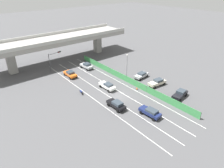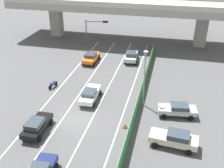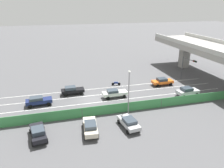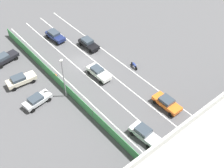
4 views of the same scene
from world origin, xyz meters
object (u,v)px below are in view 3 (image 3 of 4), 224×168
at_px(car_sedan_navy, 38,101).
at_px(street_lamp, 129,88).
at_px(car_taxi_orange, 162,81).
at_px(motorcycle, 116,83).
at_px(car_sedan_black, 72,90).
at_px(parked_sedan_dark, 38,132).
at_px(car_hatchback_white, 114,93).
at_px(parked_sedan_cream, 90,127).
at_px(traffic_cone, 96,112).
at_px(traffic_light, 187,64).
at_px(car_sedan_silver, 187,91).
at_px(parked_wagon_silver, 129,122).

height_order(car_sedan_navy, street_lamp, street_lamp).
relative_size(car_taxi_orange, motorcycle, 2.37).
relative_size(car_sedan_black, parked_sedan_dark, 0.92).
relative_size(car_sedan_black, car_taxi_orange, 0.96).
distance_m(car_hatchback_white, street_lamp, 7.52).
relative_size(parked_sedan_cream, traffic_cone, 8.30).
distance_m(car_sedan_black, parked_sedan_dark, 14.88).
bearing_deg(parked_sedan_cream, traffic_light, 121.99).
relative_size(car_sedan_black, car_sedan_silver, 1.00).
height_order(car_sedan_navy, car_sedan_silver, car_sedan_silver).
distance_m(car_hatchback_white, car_sedan_silver, 14.05).
height_order(parked_sedan_cream, traffic_cone, parked_sedan_cream).
bearing_deg(car_sedan_silver, motorcycle, -127.69).
bearing_deg(parked_sedan_dark, car_sedan_silver, 105.05).
relative_size(car_sedan_navy, parked_wagon_silver, 0.99).
distance_m(traffic_light, traffic_cone, 25.48).
xyz_separation_m(car_hatchback_white, street_lamp, (6.65, 0.45, 3.48)).
height_order(car_taxi_orange, parked_sedan_cream, parked_sedan_cream).
height_order(car_taxi_orange, traffic_light, traffic_light).
height_order(car_sedan_navy, car_hatchback_white, car_sedan_navy).
distance_m(car_sedan_navy, parked_wagon_silver, 16.85).
bearing_deg(street_lamp, car_hatchback_white, -176.15).
relative_size(car_sedan_silver, parked_wagon_silver, 0.97).
relative_size(car_taxi_orange, parked_sedan_cream, 0.95).
height_order(car_sedan_navy, car_sedan_black, car_sedan_black).
xyz_separation_m(car_sedan_navy, car_sedan_black, (-3.35, 6.11, 0.01)).
relative_size(car_taxi_orange, parked_sedan_dark, 0.96).
bearing_deg(motorcycle, street_lamp, -7.42).
xyz_separation_m(traffic_light, street_lamp, (11.52, -17.97, 0.54)).
distance_m(parked_sedan_dark, street_lamp, 14.60).
relative_size(motorcycle, parked_sedan_cream, 0.40).
xyz_separation_m(car_sedan_silver, traffic_light, (-7.80, 4.67, 2.89)).
bearing_deg(car_sedan_silver, traffic_light, 149.07).
xyz_separation_m(car_sedan_black, street_lamp, (10.18, 8.00, 3.45)).
bearing_deg(parked_sedan_cream, traffic_cone, 161.04).
xyz_separation_m(car_sedan_navy, car_taxi_orange, (-3.38, 25.48, -0.01)).
height_order(car_taxi_orange, car_sedan_silver, car_sedan_silver).
bearing_deg(car_sedan_silver, car_taxi_orange, -163.45).
xyz_separation_m(car_sedan_black, traffic_light, (-1.34, 25.97, 2.92)).
distance_m(parked_wagon_silver, traffic_cone, 6.62).
xyz_separation_m(car_sedan_black, parked_sedan_cream, (14.20, 1.10, 0.03)).
relative_size(car_taxi_orange, traffic_cone, 7.89).
xyz_separation_m(parked_sedan_dark, traffic_cone, (-4.80, 8.65, -0.63)).
bearing_deg(parked_wagon_silver, car_hatchback_white, 175.09).
bearing_deg(motorcycle, car_taxi_orange, 75.55).
xyz_separation_m(car_sedan_navy, traffic_light, (-4.69, 32.08, 2.92)).
distance_m(car_hatchback_white, traffic_cone, 7.14).
bearing_deg(parked_sedan_cream, car_taxi_orange, 127.91).
bearing_deg(street_lamp, parked_sedan_cream, -59.82).
bearing_deg(car_hatchback_white, street_lamp, 3.85).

